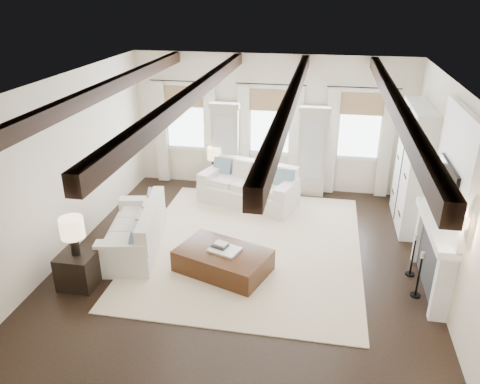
% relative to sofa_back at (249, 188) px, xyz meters
% --- Properties ---
extents(ground, '(7.50, 7.50, 0.00)m').
position_rel_sofa_back_xyz_m(ground, '(0.32, -2.72, -0.37)').
color(ground, black).
rests_on(ground, ground).
extents(room_shell, '(6.54, 7.54, 3.22)m').
position_rel_sofa_back_xyz_m(room_shell, '(1.07, -1.83, 1.52)').
color(room_shell, white).
rests_on(room_shell, ground).
extents(area_rug, '(4.16, 4.90, 0.02)m').
position_rel_sofa_back_xyz_m(area_rug, '(0.33, -1.94, -0.36)').
color(area_rug, beige).
rests_on(area_rug, ground).
extents(sofa_back, '(2.35, 1.58, 0.92)m').
position_rel_sofa_back_xyz_m(sofa_back, '(0.00, 0.00, 0.00)').
color(sofa_back, white).
rests_on(sofa_back, ground).
extents(sofa_left, '(1.28, 2.18, 0.88)m').
position_rel_sofa_back_xyz_m(sofa_left, '(-1.74, -2.42, -0.02)').
color(sofa_left, white).
rests_on(sofa_left, ground).
extents(ottoman, '(1.78, 1.42, 0.41)m').
position_rel_sofa_back_xyz_m(ottoman, '(0.01, -2.86, -0.17)').
color(ottoman, black).
rests_on(ottoman, ground).
extents(tray, '(0.60, 0.52, 0.04)m').
position_rel_sofa_back_xyz_m(tray, '(0.05, -2.85, 0.06)').
color(tray, white).
rests_on(tray, ottoman).
extents(book_lower, '(0.31, 0.27, 0.04)m').
position_rel_sofa_back_xyz_m(book_lower, '(-0.05, -2.80, 0.10)').
color(book_lower, '#262628').
rests_on(book_lower, tray).
extents(book_upper, '(0.26, 0.23, 0.03)m').
position_rel_sofa_back_xyz_m(book_upper, '(-0.04, -2.79, 0.13)').
color(book_upper, beige).
rests_on(book_upper, book_lower).
extents(side_table_front, '(0.58, 0.58, 0.58)m').
position_rel_sofa_back_xyz_m(side_table_front, '(-2.25, -3.68, -0.08)').
color(side_table_front, black).
rests_on(side_table_front, ground).
extents(lamp_front, '(0.38, 0.38, 0.66)m').
position_rel_sofa_back_xyz_m(lamp_front, '(-2.25, -3.68, 0.66)').
color(lamp_front, black).
rests_on(lamp_front, side_table_front).
extents(side_table_back, '(0.35, 0.35, 0.53)m').
position_rel_sofa_back_xyz_m(side_table_back, '(-0.94, 0.57, -0.10)').
color(side_table_back, black).
rests_on(side_table_back, ground).
extents(lamp_back, '(0.32, 0.32, 0.55)m').
position_rel_sofa_back_xyz_m(lamp_back, '(-0.94, 0.57, 0.54)').
color(lamp_back, black).
rests_on(lamp_back, side_table_back).
extents(candlestick_near, '(0.17, 0.17, 0.82)m').
position_rel_sofa_back_xyz_m(candlestick_near, '(3.22, -3.00, -0.03)').
color(candlestick_near, black).
rests_on(candlestick_near, ground).
extents(candlestick_far, '(0.16, 0.16, 0.79)m').
position_rel_sofa_back_xyz_m(candlestick_far, '(3.22, -2.38, -0.04)').
color(candlestick_far, black).
rests_on(candlestick_far, ground).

